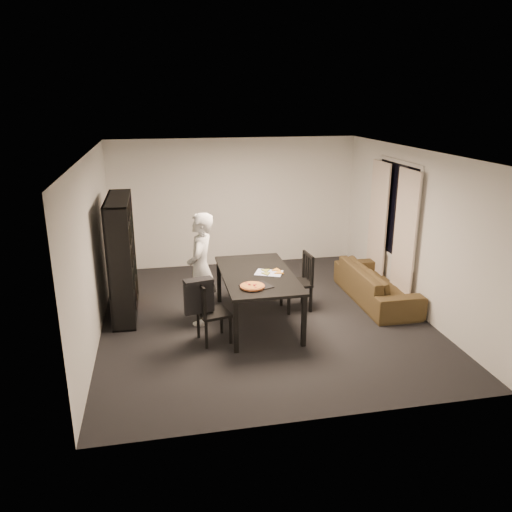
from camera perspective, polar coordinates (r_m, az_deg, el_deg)
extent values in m
cube|color=black|center=(8.09, 0.77, -6.88)|extent=(5.00, 5.50, 0.01)
cube|color=white|center=(7.39, 0.85, 11.77)|extent=(5.00, 5.50, 0.01)
cube|color=white|center=(10.26, -2.42, 6.11)|extent=(5.00, 0.01, 2.60)
cube|color=white|center=(5.13, 7.28, -6.20)|extent=(5.00, 0.01, 2.60)
cube|color=white|center=(7.54, -18.12, 0.91)|extent=(0.01, 5.50, 2.60)
cube|color=white|center=(8.50, 17.54, 2.83)|extent=(0.01, 5.50, 2.60)
cube|color=black|center=(8.96, 15.77, 5.05)|extent=(0.02, 1.40, 1.60)
cube|color=white|center=(8.96, 15.74, 5.05)|extent=(0.03, 1.52, 1.72)
cube|color=beige|center=(8.56, 16.61, 1.97)|extent=(0.03, 0.70, 2.25)
cube|color=beige|center=(9.46, 13.74, 3.67)|extent=(0.03, 0.70, 2.25)
cube|color=black|center=(8.17, -15.05, -0.09)|extent=(0.35, 1.50, 1.90)
cube|color=black|center=(7.60, 0.15, -2.16)|extent=(1.07, 1.93, 0.04)
cube|color=black|center=(6.86, -2.32, -8.13)|extent=(0.06, 0.06, 0.76)
cube|color=black|center=(7.05, 5.50, -7.43)|extent=(0.06, 0.06, 0.76)
cube|color=black|center=(8.51, -4.25, -2.86)|extent=(0.06, 0.06, 0.76)
cube|color=black|center=(8.67, 2.07, -2.43)|extent=(0.06, 0.06, 0.76)
cube|color=black|center=(7.17, -4.85, -6.52)|extent=(0.51, 0.51, 0.04)
cube|color=black|center=(7.02, -6.37, -4.94)|extent=(0.13, 0.42, 0.45)
cube|color=black|center=(6.94, -6.43, -3.38)|extent=(0.12, 0.40, 0.05)
cube|color=black|center=(7.17, -2.94, -8.47)|extent=(0.04, 0.04, 0.41)
cube|color=black|center=(7.47, -3.97, -7.35)|extent=(0.04, 0.04, 0.41)
cube|color=black|center=(7.06, -5.69, -8.98)|extent=(0.04, 0.04, 0.41)
cube|color=black|center=(7.37, -6.62, -7.81)|extent=(0.04, 0.04, 0.41)
cube|color=black|center=(8.21, 4.61, -3.13)|extent=(0.47, 0.47, 0.04)
cube|color=black|center=(8.19, 5.96, -1.31)|extent=(0.08, 0.44, 0.47)
cube|color=black|center=(8.13, 6.01, 0.13)|extent=(0.06, 0.42, 0.05)
cube|color=black|center=(8.40, 2.91, -4.32)|extent=(0.04, 0.04, 0.43)
cube|color=black|center=(8.08, 3.77, -5.28)|extent=(0.04, 0.04, 0.43)
cube|color=black|center=(8.53, 5.32, -4.04)|extent=(0.04, 0.04, 0.43)
cube|color=black|center=(8.20, 6.27, -4.98)|extent=(0.04, 0.04, 0.43)
cube|color=black|center=(7.00, -6.53, -4.78)|extent=(0.43, 0.17, 0.45)
cube|color=black|center=(6.91, -6.60, -2.86)|extent=(0.43, 0.26, 0.05)
imported|color=silver|center=(7.63, -6.33, -1.48)|extent=(0.59, 0.73, 1.74)
cube|color=black|center=(7.07, 0.04, -3.48)|extent=(0.48, 0.43, 0.01)
cylinder|color=#AA5A31|center=(7.02, -0.41, -3.49)|extent=(0.35, 0.35, 0.02)
cylinder|color=orange|center=(7.02, -0.41, -3.37)|extent=(0.31, 0.31, 0.01)
cube|color=white|center=(7.61, 1.48, -1.94)|extent=(0.49, 0.44, 0.01)
imported|color=#3D3318|center=(8.84, 13.58, -3.10)|extent=(0.80, 2.04, 0.59)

